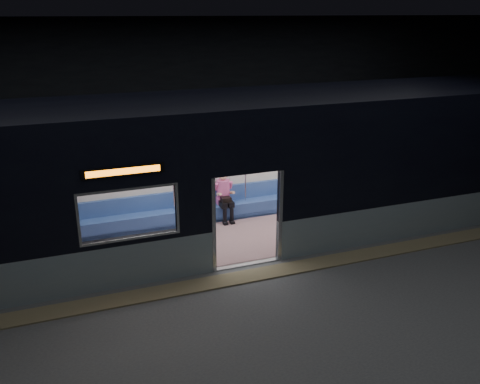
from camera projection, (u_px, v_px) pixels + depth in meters
station_floor at (266, 289)px, 9.95m from camera, size 24.00×14.00×0.01m
station_envelope at (270, 101)px, 8.72m from camera, size 24.00×14.00×5.00m
tactile_strip at (256, 275)px, 10.43m from camera, size 22.80×0.50×0.03m
metro_car at (224, 164)px, 11.58m from camera, size 18.00×3.04×3.35m
passenger at (224, 193)px, 12.94m from camera, size 0.36×0.62×1.27m
handbag at (226, 199)px, 12.79m from camera, size 0.30×0.28×0.12m
transit_map at (375, 147)px, 14.51m from camera, size 0.98×0.03×0.63m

